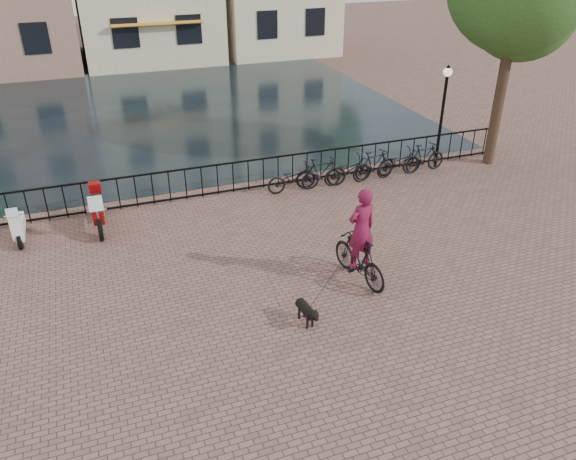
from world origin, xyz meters
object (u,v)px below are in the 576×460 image
object	(u,v)px
dog	(306,312)
motorcycle	(97,206)
lamp_post	(444,100)
cyclist	(361,241)
scooter	(17,219)

from	to	relation	value
dog	motorcycle	world-z (taller)	motorcycle
lamp_post	motorcycle	size ratio (longest dim) A/B	1.79
cyclist	scooter	size ratio (longest dim) A/B	2.08
scooter	motorcycle	bearing A→B (deg)	-1.34
motorcycle	lamp_post	bearing A→B (deg)	4.50
lamp_post	motorcycle	bearing A→B (deg)	-177.00
lamp_post	dog	distance (m)	10.19
lamp_post	scooter	world-z (taller)	lamp_post
cyclist	scooter	distance (m)	9.10
cyclist	dog	xyz separation A→B (m)	(-1.79, -1.10, -0.78)
cyclist	lamp_post	bearing A→B (deg)	-146.30
dog	motorcycle	xyz separation A→B (m)	(-3.83, 5.96, 0.41)
lamp_post	cyclist	size ratio (longest dim) A/B	1.24
dog	scooter	xyz separation A→B (m)	(-5.88, 5.99, 0.34)
motorcycle	scooter	bearing A→B (deg)	-179.39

